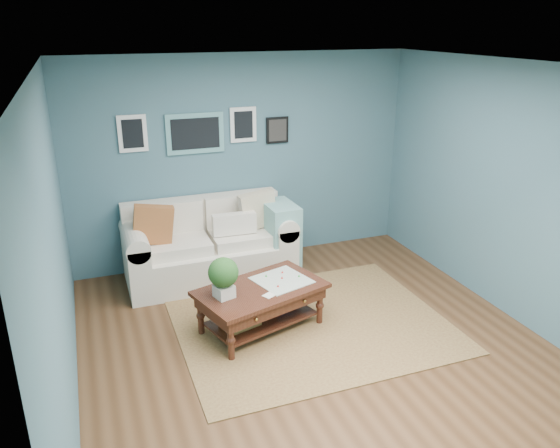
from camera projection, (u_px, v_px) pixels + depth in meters
name	position (u px, v px, depth m)	size (l,w,h in m)	color
room_shell	(320.00, 220.00, 4.94)	(5.00, 5.02, 2.70)	brown
area_rug	(312.00, 324.00, 5.84)	(2.81, 2.24, 0.01)	brown
loveseat	(216.00, 243.00, 6.82)	(2.10, 0.95, 1.08)	beige
coffee_table	(255.00, 296.00, 5.60)	(1.45, 1.09, 0.90)	black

